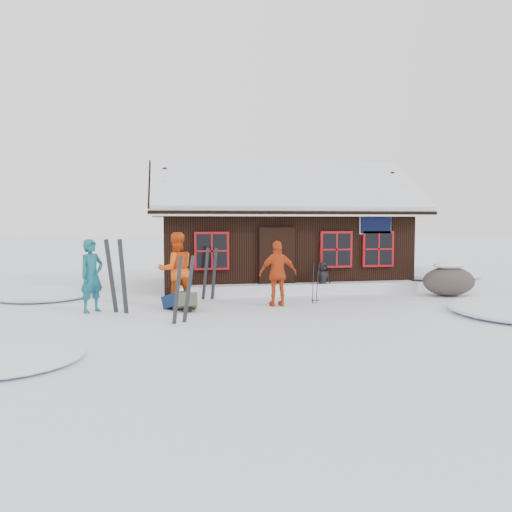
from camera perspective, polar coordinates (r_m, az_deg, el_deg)
The scene contains 15 objects.
ground at distance 12.85m, azimuth 0.93°, elevation -6.01°, with size 120.00×120.00×0.00m, color white.
mountain_hut at distance 17.85m, azimuth 2.45°, elevation 1.89°, with size 8.90×6.09×4.42m.
snow_drift at distance 15.33m, azimuth 4.75°, elevation -3.73°, with size 7.60×0.60×0.35m, color white.
snow_mounds at distance 15.03m, azimuth 5.70°, elevation -4.56°, with size 20.60×13.20×0.48m.
skier_teal at distance 12.85m, azimuth -18.27°, elevation -2.16°, with size 0.66×0.43×1.80m, color #165969.
skier_orange_left at distance 13.07m, azimuth -9.12°, elevation -1.57°, with size 0.95×0.74×1.95m, color #E44D10.
skier_orange_right at distance 13.10m, azimuth 2.52°, elevation -2.01°, with size 1.01×0.42×1.72m, color #CE4315.
skier_crouched at distance 15.39m, azimuth 7.64°, elevation -2.53°, with size 0.48×0.31×0.98m, color black.
boulder at distance 16.03m, azimuth 21.17°, elevation -2.60°, with size 1.58×1.18×0.92m.
ski_pair_left at distance 11.07m, azimuth -8.34°, elevation -3.90°, with size 0.53×0.19×1.54m.
ski_pair_mid at distance 12.60m, azimuth -15.59°, elevation -2.33°, with size 0.57×0.25×1.85m.
ski_pair_right at distance 14.32m, azimuth -5.30°, elevation -2.11°, with size 0.46×0.19×1.53m.
ski_poles at distance 13.63m, azimuth 6.79°, elevation -3.16°, with size 0.21×0.10×1.16m.
backpack_blue at distance 12.87m, azimuth -9.11°, elevation -5.32°, with size 0.44×0.59×0.32m, color #102347.
backpack_olive at distance 12.57m, azimuth -7.87°, elevation -5.50°, with size 0.46×0.62×0.33m, color #474834.
Camera 1 is at (-2.54, -12.40, 2.23)m, focal length 35.00 mm.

